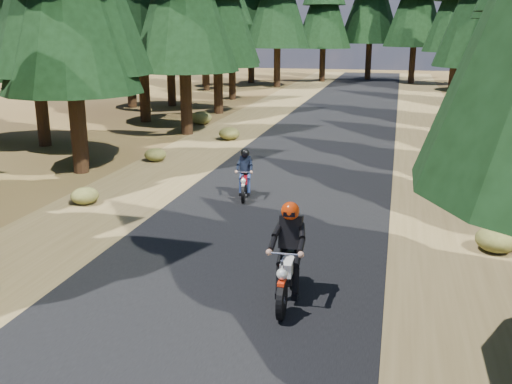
{
  "coord_description": "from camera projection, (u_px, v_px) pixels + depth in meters",
  "views": [
    {
      "loc": [
        3.0,
        -10.6,
        4.67
      ],
      "look_at": [
        0.0,
        1.5,
        1.1
      ],
      "focal_mm": 40.0,
      "sensor_mm": 36.0,
      "label": 1
    }
  ],
  "objects": [
    {
      "name": "rider_follow",
      "position": [
        245.0,
        182.0,
        16.25
      ],
      "size": [
        0.74,
        1.63,
        1.4
      ],
      "rotation": [
        0.0,
        0.0,
        3.32
      ],
      "color": "maroon",
      "rests_on": "road"
    },
    {
      "name": "rider_lead",
      "position": [
        288.0,
        270.0,
        9.98
      ],
      "size": [
        0.68,
        2.03,
        1.79
      ],
      "rotation": [
        0.0,
        0.0,
        3.18
      ],
      "color": "white",
      "rests_on": "road"
    },
    {
      "name": "understory_shrubs",
      "position": [
        331.0,
        167.0,
        18.84
      ],
      "size": [
        14.63,
        31.59,
        0.65
      ],
      "color": "#474C1E",
      "rests_on": "ground"
    },
    {
      "name": "ground",
      "position": [
        239.0,
        262.0,
        11.87
      ],
      "size": [
        120.0,
        120.0,
        0.0
      ],
      "primitive_type": "plane",
      "color": "#4B321B",
      "rests_on": "ground"
    },
    {
      "name": "road",
      "position": [
        285.0,
        196.0,
        16.53
      ],
      "size": [
        6.0,
        100.0,
        0.01
      ],
      "primitive_type": "cube",
      "color": "black",
      "rests_on": "ground"
    },
    {
      "name": "shoulder_l",
      "position": [
        139.0,
        186.0,
        17.6
      ],
      "size": [
        3.2,
        100.0,
        0.01
      ],
      "primitive_type": "cube",
      "color": "brown",
      "rests_on": "ground"
    },
    {
      "name": "shoulder_r",
      "position": [
        451.0,
        208.0,
        15.47
      ],
      "size": [
        3.2,
        100.0,
        0.01
      ],
      "primitive_type": "cube",
      "color": "brown",
      "rests_on": "ground"
    }
  ]
}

